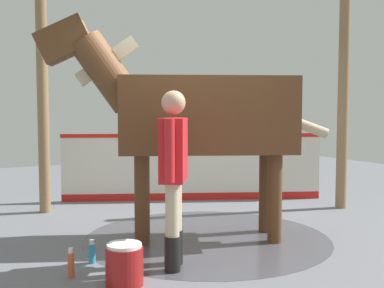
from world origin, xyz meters
The scene contains 10 objects.
ground_plane centered at (0.00, 0.00, -0.01)m, with size 16.00×16.00×0.02m, color slate.
wet_patch centered at (0.03, -0.16, 0.00)m, with size 2.86×2.86×0.00m, color #4C4C54.
barrier_wall centered at (0.98, 1.99, 0.51)m, with size 3.94×1.79×1.10m.
roof_post_near centered at (-1.37, 2.15, 1.59)m, with size 0.16×0.16×3.17m, color olive.
roof_post_far centered at (2.68, 0.37, 1.59)m, with size 0.16×0.16×3.17m, color olive.
horse centered at (-0.09, -0.10, 1.44)m, with size 3.15×1.69×2.55m.
handler centered at (-0.76, -0.92, 0.97)m, with size 0.45×0.58×1.68m.
wash_bucket centered at (-1.33, -1.13, 0.18)m, with size 0.32×0.32×0.36m.
bottle_shampoo centered at (-1.41, -0.43, 0.11)m, with size 0.07×0.07×0.23m.
bottle_spray centered at (-1.69, -0.74, 0.12)m, with size 0.06×0.06×0.27m.
Camera 1 is at (-2.67, -4.93, 1.51)m, focal length 44.65 mm.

